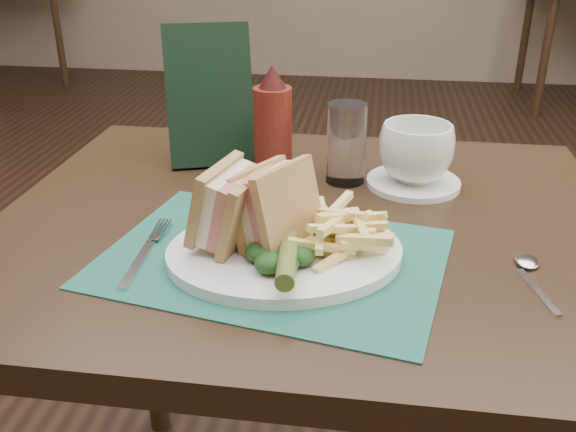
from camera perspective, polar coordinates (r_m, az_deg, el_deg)
The scene contains 18 objects.
floor at distance 1.77m, azimuth 3.29°, elevation -15.15°, with size 7.00×7.00×0.00m, color black.
wall_back at distance 4.97m, azimuth 7.08°, elevation 12.09°, with size 6.00×6.00×0.00m, color gray.
table_main at distance 1.15m, azimuth 1.39°, elevation -17.20°, with size 0.90×0.75×0.75m, color black, non-canonical shape.
table_bg_left at distance 5.38m, azimuth -22.07°, elevation 15.60°, with size 0.90×0.75×0.75m, color black, non-canonical shape.
placemat at distance 0.82m, azimuth -1.36°, elevation -3.74°, with size 0.43×0.30×0.00m, color #1B594B.
plate at distance 0.82m, azimuth -0.30°, elevation -3.27°, with size 0.30×0.24×0.01m, color white, non-canonical shape.
sandwich_half_a at distance 0.81m, azimuth -6.55°, elevation 1.20°, with size 0.06×0.11×0.10m, color tan, non-canonical shape.
sandwich_half_b at distance 0.81m, azimuth -2.27°, elevation 1.44°, with size 0.06×0.11×0.10m, color tan, non-canonical shape.
kale_garnish at distance 0.76m, azimuth -1.04°, elevation -3.82°, with size 0.11×0.08×0.03m, color #143312, non-canonical shape.
pickle_spear at distance 0.75m, azimuth -0.04°, elevation -3.73°, with size 0.02×0.02×0.12m, color #4B5F24.
fries_pile at distance 0.81m, azimuth 4.76°, elevation -0.96°, with size 0.18×0.20×0.05m, color #FEE47F, non-canonical shape.
fork at distance 0.85m, azimuth -12.55°, elevation -2.92°, with size 0.03×0.17×0.01m, color silver, non-canonical shape.
spoon at distance 0.83m, azimuth 21.02°, elevation -5.18°, with size 0.03×0.15×0.01m, color silver, non-canonical shape.
saucer at distance 1.06m, azimuth 11.07°, elevation 2.93°, with size 0.15×0.15×0.01m, color white.
coffee_cup at distance 1.04m, azimuth 11.30°, elevation 5.56°, with size 0.12×0.12×0.09m, color white.
drinking_glass at distance 1.04m, azimuth 5.20°, elevation 6.44°, with size 0.06×0.06×0.13m, color silver.
ketchup_bottle at distance 1.05m, azimuth -1.36°, elevation 8.30°, with size 0.06×0.06×0.19m, color #621910, non-canonical shape.
check_presenter at distance 1.12m, azimuth -6.98°, elevation 10.56°, with size 0.15×0.02×0.24m, color black.
Camera 1 is at (0.09, -1.33, 1.16)m, focal length 40.00 mm.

